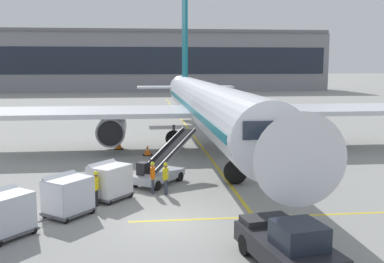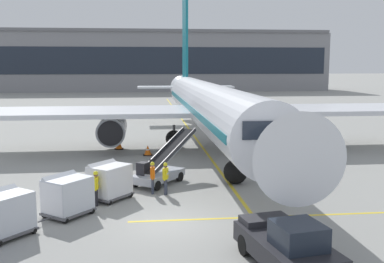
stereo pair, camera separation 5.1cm
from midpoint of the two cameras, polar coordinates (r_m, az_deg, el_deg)
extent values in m
plane|color=gray|center=(20.50, -3.26, -11.32)|extent=(600.00, 600.00, 0.00)
cylinder|color=silver|center=(36.77, 2.01, 3.26)|extent=(3.68, 35.37, 3.55)
cube|color=#146B7A|center=(36.77, 2.01, 3.26)|extent=(3.71, 33.95, 0.43)
cone|color=silver|center=(17.93, 11.30, -2.30)|extent=(3.38, 3.56, 3.37)
cone|color=silver|center=(57.07, -1.06, 5.35)|extent=(3.04, 5.69, 3.02)
cube|color=silver|center=(37.47, -12.11, 2.36)|extent=(16.82, 7.13, 0.36)
cylinder|color=#93969E|center=(36.81, -9.90, 0.31)|extent=(2.22, 4.60, 2.20)
cylinder|color=black|center=(34.49, -10.13, -0.23)|extent=(1.87, 0.13, 1.87)
cube|color=silver|center=(40.04, 14.83, 2.64)|extent=(16.82, 7.13, 0.36)
cylinder|color=#93969E|center=(39.02, 13.14, 0.66)|extent=(2.22, 4.60, 2.20)
cylinder|color=black|center=(36.84, 14.37, 0.18)|extent=(1.87, 0.13, 1.87)
cube|color=#146B7A|center=(55.65, -0.94, 11.19)|extent=(0.30, 4.24, 10.61)
cube|color=silver|center=(55.37, -0.89, 5.53)|extent=(11.43, 2.87, 0.20)
cube|color=#1E2633|center=(20.20, 9.20, 0.47)|extent=(2.49, 1.61, 0.78)
cylinder|color=#47474C|center=(26.78, 5.37, -3.78)|extent=(0.22, 0.22, 1.15)
sphere|color=black|center=(26.91, 5.35, -4.98)|extent=(1.41, 1.41, 1.41)
cylinder|color=#47474C|center=(38.50, -2.32, -0.03)|extent=(0.22, 0.22, 1.15)
sphere|color=black|center=(38.59, -2.31, -0.88)|extent=(1.41, 1.41, 1.41)
cylinder|color=#47474C|center=(39.25, 5.46, 0.10)|extent=(0.22, 0.22, 1.15)
sphere|color=black|center=(39.33, 5.44, -0.73)|extent=(1.41, 1.41, 1.41)
cube|color=#A3A8B2|center=(26.82, -4.28, -5.46)|extent=(3.31, 3.68, 0.44)
cube|color=black|center=(26.15, -6.11, -4.56)|extent=(0.81, 0.82, 0.70)
cylinder|color=#333338|center=(26.68, -5.24, -4.18)|extent=(0.08, 0.08, 0.80)
cube|color=#A3A8B2|center=(27.55, -2.87, -2.51)|extent=(3.63, 4.45, 2.12)
cube|color=black|center=(27.53, -2.87, -2.32)|extent=(3.43, 4.25, 1.97)
cube|color=#333338|center=(27.29, -2.10, -2.35)|extent=(2.92, 3.89, 2.16)
cube|color=#333338|center=(27.76, -3.63, -2.18)|extent=(2.92, 3.89, 2.16)
cylinder|color=black|center=(27.44, -1.59, -5.59)|extent=(0.49, 0.57, 0.56)
cylinder|color=black|center=(28.23, -4.13, -5.22)|extent=(0.49, 0.57, 0.56)
cylinder|color=black|center=(25.52, -4.43, -6.69)|extent=(0.49, 0.57, 0.56)
cylinder|color=black|center=(26.36, -7.07, -6.24)|extent=(0.49, 0.57, 0.56)
cube|color=#515156|center=(24.31, -10.15, -7.74)|extent=(2.50, 2.56, 0.12)
cylinder|color=#4C4C51|center=(23.38, -12.42, -8.49)|extent=(0.50, 0.59, 0.07)
cube|color=silver|center=(24.10, -10.20, -5.89)|extent=(2.36, 2.42, 1.50)
cube|color=silver|center=(24.25, -10.95, -4.55)|extent=(1.80, 1.96, 0.74)
cube|color=silver|center=(23.42, -11.82, -6.35)|extent=(1.14, 0.93, 1.38)
sphere|color=black|center=(24.23, -12.64, -8.02)|extent=(0.30, 0.30, 0.30)
sphere|color=black|center=(23.32, -10.26, -8.60)|extent=(0.30, 0.30, 0.30)
sphere|color=black|center=(25.33, -10.05, -7.22)|extent=(0.30, 0.30, 0.30)
sphere|color=black|center=(24.46, -7.69, -7.73)|extent=(0.30, 0.30, 0.30)
cube|color=#515156|center=(22.15, -15.06, -9.51)|extent=(2.50, 2.56, 0.12)
cylinder|color=#4C4C51|center=(21.33, -17.78, -10.36)|extent=(0.50, 0.59, 0.07)
cube|color=silver|center=(21.92, -15.14, -7.49)|extent=(2.36, 2.42, 1.50)
cube|color=silver|center=(22.09, -15.92, -5.99)|extent=(1.80, 1.96, 0.74)
cube|color=silver|center=(21.32, -17.08, -8.02)|extent=(1.14, 0.93, 1.38)
sphere|color=black|center=(22.17, -17.81, -9.77)|extent=(0.30, 0.30, 0.30)
sphere|color=black|center=(21.18, -15.42, -10.53)|extent=(0.30, 0.30, 0.30)
sphere|color=black|center=(23.16, -14.72, -8.86)|extent=(0.30, 0.30, 0.30)
sphere|color=black|center=(22.22, -12.31, -9.52)|extent=(0.30, 0.30, 0.30)
cube|color=#515156|center=(20.43, -22.05, -11.39)|extent=(2.50, 2.56, 0.12)
cube|color=silver|center=(20.18, -22.18, -9.22)|extent=(2.36, 2.42, 1.50)
sphere|color=black|center=(21.41, -21.34, -10.61)|extent=(0.30, 0.30, 0.30)
sphere|color=black|center=(20.37, -19.04, -11.46)|extent=(0.30, 0.30, 0.30)
cube|color=#232328|center=(16.49, 11.55, -13.97)|extent=(2.86, 4.71, 0.70)
cube|color=#1E2633|center=(15.59, 13.00, -12.39)|extent=(1.72, 1.78, 0.80)
cube|color=#28282D|center=(17.70, 9.03, -10.70)|extent=(1.93, 1.27, 0.24)
cylinder|color=black|center=(18.13, 12.07, -12.91)|extent=(0.41, 0.80, 0.76)
cylinder|color=black|center=(17.36, 6.56, -13.75)|extent=(0.41, 0.80, 0.76)
cylinder|color=#333847|center=(24.79, -3.27, -6.78)|extent=(0.15, 0.15, 0.86)
cylinder|color=#333847|center=(24.62, -3.38, -6.88)|extent=(0.15, 0.15, 0.86)
cube|color=yellow|center=(24.53, -3.34, -5.21)|extent=(0.34, 0.43, 0.58)
cube|color=white|center=(24.50, -3.06, -5.22)|extent=(0.11, 0.33, 0.08)
sphere|color=brown|center=(24.43, -3.35, -4.27)|extent=(0.21, 0.21, 0.21)
sphere|color=yellow|center=(24.42, -3.35, -4.11)|extent=(0.23, 0.23, 0.23)
cylinder|color=yellow|center=(24.76, -3.20, -5.19)|extent=(0.09, 0.09, 0.56)
cylinder|color=yellow|center=(24.31, -3.48, -5.44)|extent=(0.09, 0.09, 0.56)
cylinder|color=#333847|center=(25.02, -4.93, -6.65)|extent=(0.15, 0.15, 0.86)
cylinder|color=#333847|center=(24.84, -4.92, -6.76)|extent=(0.15, 0.15, 0.86)
cube|color=orange|center=(24.75, -4.95, -5.10)|extent=(0.24, 0.38, 0.58)
cube|color=white|center=(24.75, -4.66, -5.09)|extent=(0.01, 0.34, 0.08)
sphere|color=#9E7051|center=(24.66, -4.96, -4.17)|extent=(0.21, 0.21, 0.21)
sphere|color=yellow|center=(24.64, -4.96, -4.01)|extent=(0.23, 0.23, 0.23)
cylinder|color=orange|center=(25.00, -4.96, -5.08)|extent=(0.09, 0.09, 0.56)
cylinder|color=orange|center=(24.53, -4.93, -5.34)|extent=(0.09, 0.09, 0.56)
cylinder|color=black|center=(23.35, -11.76, -7.90)|extent=(0.15, 0.15, 0.86)
cylinder|color=black|center=(23.18, -11.81, -8.03)|extent=(0.15, 0.15, 0.86)
cube|color=yellow|center=(23.07, -11.84, -6.25)|extent=(0.25, 0.38, 0.58)
cube|color=white|center=(23.06, -11.53, -6.25)|extent=(0.02, 0.34, 0.08)
sphere|color=brown|center=(22.97, -11.87, -5.26)|extent=(0.21, 0.21, 0.21)
sphere|color=yellow|center=(22.96, -11.88, -5.09)|extent=(0.23, 0.23, 0.23)
cylinder|color=yellow|center=(23.31, -11.77, -6.21)|extent=(0.09, 0.09, 0.56)
cylinder|color=yellow|center=(22.85, -11.90, -6.51)|extent=(0.09, 0.09, 0.56)
cube|color=black|center=(35.30, -5.55, -2.90)|extent=(0.69, 0.69, 0.05)
cone|color=orange|center=(35.23, -5.55, -2.28)|extent=(0.55, 0.55, 0.72)
cylinder|color=white|center=(35.22, -5.56, -2.23)|extent=(0.30, 0.30, 0.09)
cube|color=black|center=(38.12, -9.09, -2.13)|extent=(0.70, 0.70, 0.05)
cone|color=orange|center=(38.05, -9.10, -1.54)|extent=(0.56, 0.56, 0.74)
cylinder|color=white|center=(38.04, -9.11, -1.49)|extent=(0.31, 0.31, 0.09)
cube|color=yellow|center=(37.22, 1.50, -2.31)|extent=(0.20, 110.00, 0.01)
cube|color=yellow|center=(21.53, 8.47, -10.41)|extent=(12.00, 0.20, 0.01)
cube|color=gray|center=(122.98, -6.47, 8.51)|extent=(96.07, 16.90, 14.64)
cube|color=#1E2633|center=(114.48, -6.48, 8.71)|extent=(93.19, 0.10, 6.59)
cube|color=slate|center=(121.56, -6.54, 12.13)|extent=(95.11, 14.36, 0.70)
camera|label=1|loc=(0.03, -90.05, -0.01)|focal=43.13mm
camera|label=2|loc=(0.03, 89.95, 0.01)|focal=43.13mm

